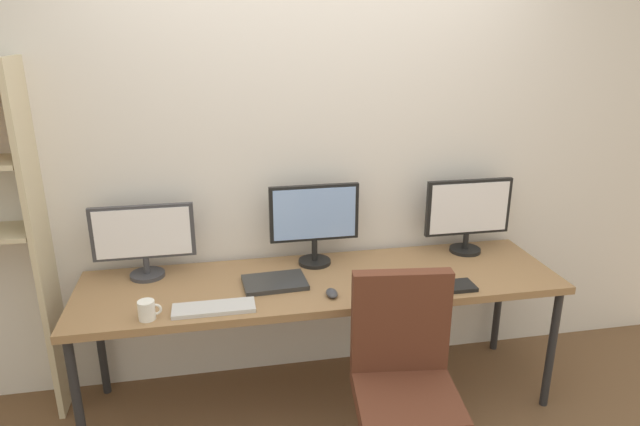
# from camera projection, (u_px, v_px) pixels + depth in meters

# --- Properties ---
(wall_back) EXTENTS (4.90, 0.10, 2.60)m
(wall_back) POSITION_uv_depth(u_px,v_px,m) (307.00, 157.00, 3.13)
(wall_back) COLOR silver
(wall_back) RESTS_ON ground_plane
(desk) EXTENTS (2.50, 0.68, 0.74)m
(desk) POSITION_uv_depth(u_px,v_px,m) (322.00, 287.00, 2.93)
(desk) COLOR #936D47
(desk) RESTS_ON ground_plane
(office_chair) EXTENTS (0.52, 0.52, 0.99)m
(office_chair) POSITION_uv_depth(u_px,v_px,m) (403.00, 405.00, 2.48)
(office_chair) COLOR #2D2D33
(office_chair) RESTS_ON ground_plane
(monitor_left) EXTENTS (0.52, 0.18, 0.39)m
(monitor_left) POSITION_uv_depth(u_px,v_px,m) (144.00, 237.00, 2.88)
(monitor_left) COLOR #38383D
(monitor_left) RESTS_ON desk
(monitor_center) EXTENTS (0.49, 0.18, 0.45)m
(monitor_center) POSITION_uv_depth(u_px,v_px,m) (314.00, 219.00, 3.03)
(monitor_center) COLOR black
(monitor_center) RESTS_ON desk
(monitor_right) EXTENTS (0.51, 0.18, 0.44)m
(monitor_right) POSITION_uv_depth(u_px,v_px,m) (468.00, 212.00, 3.20)
(monitor_right) COLOR black
(monitor_right) RESTS_ON desk
(keyboard_left) EXTENTS (0.38, 0.13, 0.02)m
(keyboard_left) POSITION_uv_depth(u_px,v_px,m) (214.00, 308.00, 2.60)
(keyboard_left) COLOR silver
(keyboard_left) RESTS_ON desk
(keyboard_right) EXTENTS (0.36, 0.13, 0.02)m
(keyboard_right) POSITION_uv_depth(u_px,v_px,m) (440.00, 288.00, 2.80)
(keyboard_right) COLOR black
(keyboard_right) RESTS_ON desk
(computer_mouse) EXTENTS (0.06, 0.10, 0.03)m
(computer_mouse) POSITION_uv_depth(u_px,v_px,m) (332.00, 293.00, 2.73)
(computer_mouse) COLOR #38383D
(computer_mouse) RESTS_ON desk
(laptop_closed) EXTENTS (0.33, 0.24, 0.02)m
(laptop_closed) POSITION_uv_depth(u_px,v_px,m) (275.00, 282.00, 2.85)
(laptop_closed) COLOR #2D2D2D
(laptop_closed) RESTS_ON desk
(coffee_mug) EXTENTS (0.11, 0.08, 0.09)m
(coffee_mug) POSITION_uv_depth(u_px,v_px,m) (147.00, 310.00, 2.51)
(coffee_mug) COLOR white
(coffee_mug) RESTS_ON desk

